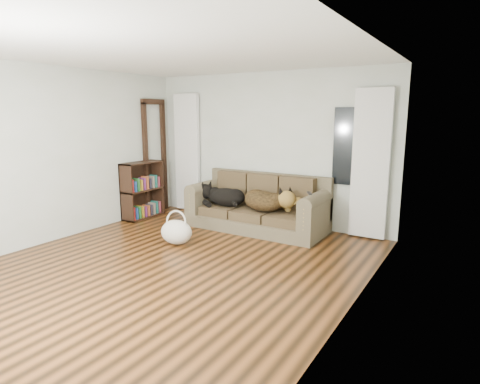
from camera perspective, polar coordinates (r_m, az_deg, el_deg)
The scene contains 15 objects.
floor at distance 5.28m, azimuth -9.25°, elevation -10.20°, with size 5.00×5.00×0.00m, color black.
ceiling at distance 4.97m, azimuth -10.23°, elevation 18.99°, with size 5.00×5.00×0.00m, color white.
wall_back at distance 7.02m, azimuth 3.82°, elevation 6.16°, with size 4.50×0.04×2.60m, color silver.
wall_left at distance 6.65m, azimuth -24.59°, elevation 4.90°, with size 0.04×5.00×2.60m, color silver.
wall_right at distance 3.88m, azimuth 16.27°, elevation 1.70°, with size 0.04×5.00×2.60m, color silver.
curtain_left at distance 7.90m, azimuth -7.51°, elevation 5.55°, with size 0.55×0.08×2.25m, color white.
curtain_right at distance 6.34m, azimuth 18.07°, elevation 3.73°, with size 0.55×0.08×2.25m, color white.
window_pane at distance 6.45m, azimuth 15.27°, elevation 6.24°, with size 0.50×0.03×1.20m, color black.
door_casing at distance 7.96m, azimuth -11.98°, elevation 4.72°, with size 0.07×0.60×2.10m, color black.
sofa at distance 6.65m, azimuth 2.34°, elevation -1.52°, with size 2.30×0.99×0.94m, color #4F4D36.
dog_black_lab at distance 6.90m, azimuth -2.31°, elevation -0.81°, with size 0.72×0.50×0.31m, color black.
dog_shepherd at distance 6.51m, azimuth 3.74°, elevation -1.45°, with size 0.79×0.56×0.35m, color black.
tv_remote at distance 6.10m, azimuth 9.82°, elevation -0.15°, with size 0.06×0.20×0.02m, color black.
tote_bag at distance 6.03m, azimuth -9.02°, elevation -5.84°, with size 0.50×0.38×0.36m, color silver.
bookshelf at distance 7.63m, azimuth -13.68°, elevation 0.19°, with size 0.31×0.83×1.03m, color black.
Camera 1 is at (3.23, -3.71, 1.91)m, focal length 30.00 mm.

